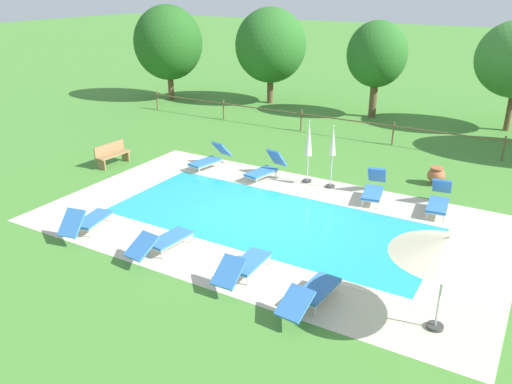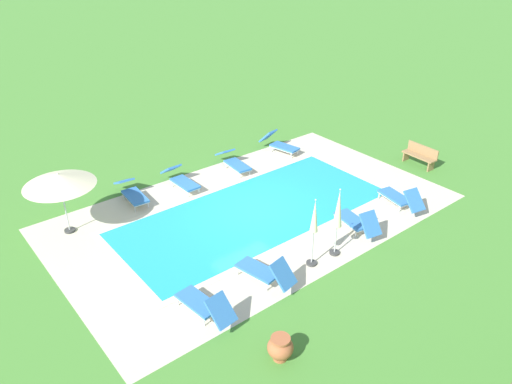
{
  "view_description": "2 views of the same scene",
  "coord_description": "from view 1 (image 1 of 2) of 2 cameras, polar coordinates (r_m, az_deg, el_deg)",
  "views": [
    {
      "loc": [
        6.91,
        -12.68,
        6.86
      ],
      "look_at": [
        -0.76,
        0.5,
        0.6
      ],
      "focal_mm": 36.17,
      "sensor_mm": 36.0,
      "label": 1
    },
    {
      "loc": [
        9.5,
        11.85,
        9.18
      ],
      "look_at": [
        -0.02,
        0.05,
        0.83
      ],
      "focal_mm": 34.6,
      "sensor_mm": 36.0,
      "label": 2
    }
  ],
  "objects": [
    {
      "name": "ground_plane",
      "position": [
        15.98,
        1.46,
        -3.1
      ],
      "size": [
        160.0,
        160.0,
        0.0
      ],
      "primitive_type": "plane",
      "color": "#478433"
    },
    {
      "name": "pool_deck_paving",
      "position": [
        15.98,
        1.46,
        -3.09
      ],
      "size": [
        13.93,
        8.25,
        0.01
      ],
      "primitive_type": "cube",
      "color": "beige",
      "rests_on": "ground"
    },
    {
      "name": "swimming_pool_water",
      "position": [
        15.98,
        1.46,
        -3.09
      ],
      "size": [
        9.93,
        4.25,
        0.01
      ],
      "primitive_type": "cube",
      "color": "#23A8C1",
      "rests_on": "ground"
    },
    {
      "name": "pool_coping_rim",
      "position": [
        15.98,
        1.46,
        -3.07
      ],
      "size": [
        10.41,
        4.73,
        0.01
      ],
      "color": "beige",
      "rests_on": "ground"
    },
    {
      "name": "sun_lounger_north_near_steps",
      "position": [
        19.2,
        1.09,
        2.65
      ],
      "size": [
        0.93,
        1.93,
        1.0
      ],
      "color": "#3370BC",
      "rests_on": "ground"
    },
    {
      "name": "sun_lounger_north_mid",
      "position": [
        14.19,
        -10.34,
        -5.34
      ],
      "size": [
        0.8,
        2.1,
        0.75
      ],
      "color": "#3370BC",
      "rests_on": "ground"
    },
    {
      "name": "sun_lounger_north_far",
      "position": [
        17.82,
        12.91,
        0.45
      ],
      "size": [
        0.94,
        1.96,
        0.97
      ],
      "color": "#3370BC",
      "rests_on": "ground"
    },
    {
      "name": "sun_lounger_north_end",
      "position": [
        11.88,
        6.14,
        -11.05
      ],
      "size": [
        0.76,
        2.11,
        0.71
      ],
      "color": "#3370BC",
      "rests_on": "ground"
    },
    {
      "name": "sun_lounger_south_near_corner",
      "position": [
        20.38,
        -5.09,
        3.72
      ],
      "size": [
        0.96,
        1.99,
        0.95
      ],
      "color": "#3370BC",
      "rests_on": "ground"
    },
    {
      "name": "sun_lounger_south_mid",
      "position": [
        12.84,
        -1.34,
        -8.06
      ],
      "size": [
        0.64,
        2.03,
        0.81
      ],
      "color": "#3370BC",
      "rests_on": "ground"
    },
    {
      "name": "sun_lounger_south_far",
      "position": [
        17.45,
        19.58,
        -0.81
      ],
      "size": [
        0.81,
        1.97,
        0.94
      ],
      "color": "#3370BC",
      "rests_on": "ground"
    },
    {
      "name": "sun_lounger_south_end",
      "position": [
        15.84,
        -18.14,
        -3.0
      ],
      "size": [
        0.97,
        2.01,
        0.93
      ],
      "color": "#3370BC",
      "rests_on": "ground"
    },
    {
      "name": "patio_umbrella_open_foreground",
      "position": [
        10.99,
        20.42,
        -5.73
      ],
      "size": [
        2.29,
        2.29,
        2.21
      ],
      "color": "#383838",
      "rests_on": "ground"
    },
    {
      "name": "patio_umbrella_closed_row_west",
      "position": [
        18.17,
        8.47,
        4.9
      ],
      "size": [
        0.32,
        0.32,
        2.29
      ],
      "color": "#383838",
      "rests_on": "ground"
    },
    {
      "name": "patio_umbrella_closed_row_mid_east",
      "position": [
        18.57,
        5.84,
        5.48
      ],
      "size": [
        0.32,
        0.32,
        2.33
      ],
      "color": "#383838",
      "rests_on": "ground"
    },
    {
      "name": "wooden_bench_lawn_side",
      "position": [
        21.41,
        -15.63,
        4.1
      ],
      "size": [
        0.51,
        1.52,
        0.87
      ],
      "color": "#937047",
      "rests_on": "ground"
    },
    {
      "name": "terracotta_urn_near_fence",
      "position": [
        19.71,
        19.3,
        1.76
      ],
      "size": [
        0.63,
        0.63,
        0.66
      ],
      "color": "#A85B38",
      "rests_on": "ground"
    },
    {
      "name": "perimeter_fence",
      "position": [
        24.66,
        9.86,
        7.57
      ],
      "size": [
        22.87,
        0.08,
        1.05
      ],
      "color": "brown",
      "rests_on": "ground"
    },
    {
      "name": "tree_west_mid",
      "position": [
        28.45,
        13.24,
        14.59
      ],
      "size": [
        3.14,
        3.14,
        5.03
      ],
      "color": "brown",
      "rests_on": "ground"
    },
    {
      "name": "tree_centre",
      "position": [
        31.19,
        1.63,
        15.89
      ],
      "size": [
        4.13,
        4.13,
        5.51
      ],
      "color": "brown",
      "rests_on": "ground"
    },
    {
      "name": "tree_east_mid",
      "position": [
        32.62,
        -9.69,
        15.95
      ],
      "size": [
        4.1,
        4.1,
        5.6
      ],
      "color": "brown",
      "rests_on": "ground"
    }
  ]
}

